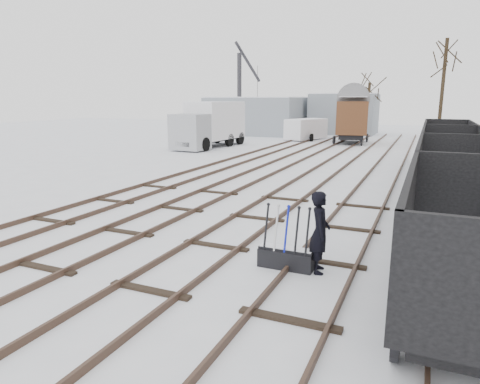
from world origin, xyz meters
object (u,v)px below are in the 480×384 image
(box_van_wagon, at_px, (352,116))
(panel_van, at_px, (306,129))
(freight_wagon_a, at_px, (477,263))
(worker, at_px, (320,232))
(lorry, at_px, (210,124))
(ground_frame, at_px, (286,257))
(crane, at_px, (240,111))

(box_van_wagon, height_order, panel_van, box_van_wagon)
(freight_wagon_a, xyz_separation_m, panel_van, (-11.91, 32.29, 0.04))
(worker, distance_m, panel_van, 32.67)
(lorry, xyz_separation_m, panel_van, (5.49, 9.46, -0.85))
(ground_frame, distance_m, worker, 1.01)
(freight_wagon_a, distance_m, panel_van, 34.42)
(worker, height_order, panel_van, panel_van)
(worker, relative_size, lorry, 0.23)
(lorry, bearing_deg, freight_wagon_a, -48.91)
(box_van_wagon, distance_m, lorry, 12.83)
(freight_wagon_a, distance_m, crane, 41.17)
(box_van_wagon, bearing_deg, worker, -90.26)
(lorry, relative_size, crane, 0.84)
(ground_frame, distance_m, box_van_wagon, 30.32)
(freight_wagon_a, bearing_deg, panel_van, 110.25)
(box_van_wagon, relative_size, lorry, 0.69)
(ground_frame, relative_size, box_van_wagon, 0.26)
(worker, bearing_deg, crane, 11.50)
(worker, bearing_deg, panel_van, 0.81)
(worker, xyz_separation_m, box_van_wagon, (-4.28, 29.94, 1.42))
(lorry, distance_m, panel_van, 10.97)
(ground_frame, bearing_deg, panel_van, 105.04)
(ground_frame, relative_size, worker, 0.79)
(panel_van, bearing_deg, freight_wagon_a, -49.67)
(ground_frame, relative_size, panel_van, 0.30)
(freight_wagon_a, bearing_deg, crane, 119.70)
(worker, distance_m, lorry, 26.27)
(ground_frame, bearing_deg, worker, 8.24)
(ground_frame, relative_size, freight_wagon_a, 0.23)
(worker, height_order, box_van_wagon, box_van_wagon)
(freight_wagon_a, height_order, panel_van, freight_wagon_a)
(ground_frame, xyz_separation_m, crane, (-16.57, 34.99, 2.30))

